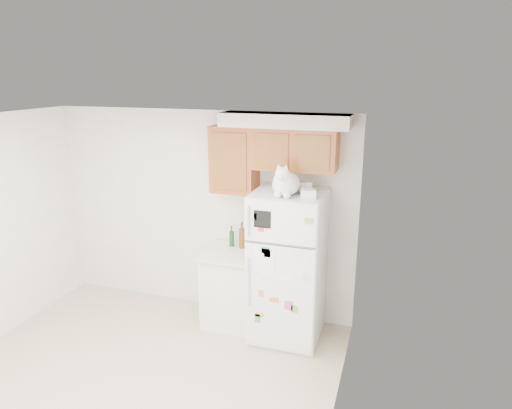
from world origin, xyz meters
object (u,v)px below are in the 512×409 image
at_px(storage_box_back, 303,186).
at_px(storage_box_front, 308,194).
at_px(bottle_amber, 242,235).
at_px(cat, 286,183).
at_px(bottle_green, 232,236).
at_px(refrigerator, 288,267).
at_px(base_counter, 232,287).

xyz_separation_m(storage_box_back, storage_box_front, (0.12, -0.28, -0.01)).
xyz_separation_m(storage_box_back, bottle_amber, (-0.73, 0.10, -0.67)).
bearing_deg(storage_box_back, storage_box_front, -88.69).
relative_size(cat, bottle_green, 1.99).
bearing_deg(storage_box_front, bottle_green, 143.93).
height_order(cat, bottle_green, cat).
distance_m(cat, bottle_green, 1.13).
bearing_deg(refrigerator, base_counter, 173.91).
relative_size(refrigerator, base_counter, 1.85).
bearing_deg(bottle_green, cat, -25.71).
bearing_deg(base_counter, storage_box_front, -14.42).
xyz_separation_m(base_counter, bottle_green, (-0.05, 0.14, 0.59)).
distance_m(base_counter, bottle_green, 0.60).
bearing_deg(storage_box_back, base_counter, 161.13).
height_order(refrigerator, cat, cat).
relative_size(refrigerator, storage_box_front, 11.33).
distance_m(cat, storage_box_back, 0.29).
bearing_deg(cat, base_counter, 162.82).
distance_m(refrigerator, bottle_green, 0.80).
distance_m(cat, bottle_amber, 1.03).
bearing_deg(storage_box_back, refrigerator, -158.37).
bearing_deg(refrigerator, bottle_amber, 160.81).
xyz_separation_m(base_counter, storage_box_back, (0.81, 0.04, 1.29)).
distance_m(refrigerator, bottle_amber, 0.69).
height_order(storage_box_front, bottle_amber, storage_box_front).
height_order(refrigerator, storage_box_front, storage_box_front).
bearing_deg(storage_box_back, cat, -138.32).
xyz_separation_m(cat, bottle_green, (-0.73, 0.35, -0.79)).
height_order(cat, storage_box_front, cat).
relative_size(refrigerator, cat, 3.35).
height_order(storage_box_back, storage_box_front, storage_box_back).
relative_size(storage_box_front, bottle_green, 0.59).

